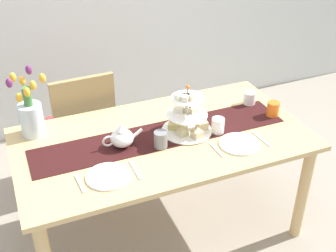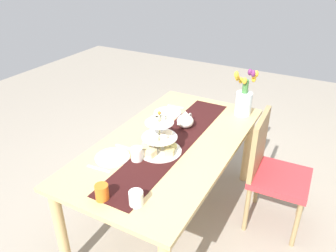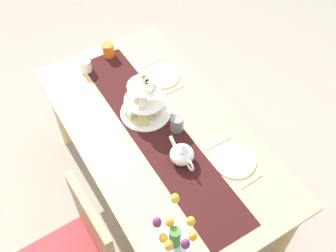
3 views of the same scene
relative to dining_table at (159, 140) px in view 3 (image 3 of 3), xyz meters
The scene contains 16 objects.
ground_plane 0.62m from the dining_table, ahead, with size 8.00×8.00×0.00m, color gray.
dining_table is the anchor object (origin of this frame).
table_runner 0.10m from the dining_table, 90.00° to the left, with size 1.51×0.28×0.00m, color black.
tiered_cake_stand 0.24m from the dining_table, ahead, with size 0.30×0.30×0.30m.
teapot 0.29m from the dining_table, behind, with size 0.24×0.13×0.14m.
tulip_vase 0.79m from the dining_table, 154.88° to the left, with size 0.21×0.17×0.41m.
cream_jug 0.71m from the dining_table, 12.65° to the left, with size 0.08×0.08×0.09m, color white.
dinner_plate_left 0.47m from the dining_table, 148.82° to the right, with size 0.23×0.23×0.01m, color white.
fork_left 0.60m from the dining_table, 156.12° to the right, with size 0.02×0.15×0.01m, color silver.
knife_left 0.36m from the dining_table, 136.28° to the right, with size 0.01×0.17×0.01m, color silver.
dinner_plate_right 0.45m from the dining_table, 32.67° to the right, with size 0.23×0.23×0.01m, color white.
fork_right 0.34m from the dining_table, 46.39° to the right, with size 0.02×0.15×0.01m, color silver.
knife_right 0.58m from the dining_table, 24.78° to the right, with size 0.01×0.17×0.01m, color silver.
mug_grey 0.18m from the dining_table, 117.31° to the right, with size 0.08×0.08×0.10m, color slate.
mug_white_text 0.36m from the dining_table, 13.94° to the right, with size 0.08×0.08×0.10m, color white.
mug_orange 0.74m from the dining_table, ahead, with size 0.08×0.08×0.10m, color orange.
Camera 3 is at (-1.24, 0.69, 2.50)m, focal length 42.63 mm.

